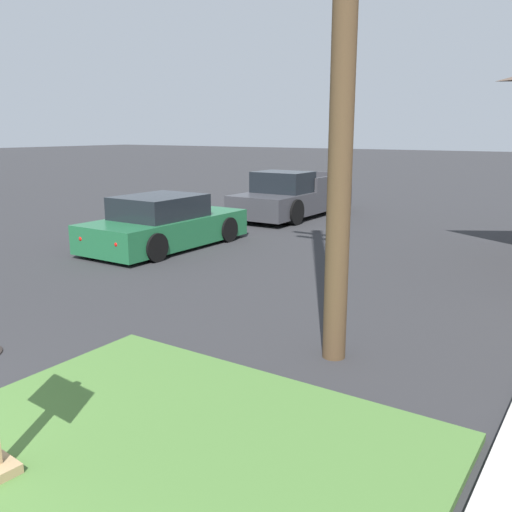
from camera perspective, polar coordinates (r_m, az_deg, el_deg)
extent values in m
cube|color=#477033|center=(4.58, -16.82, -23.50)|extent=(4.45, 5.14, 0.08)
cube|color=#1E6038|center=(13.32, -9.28, 2.69)|extent=(1.82, 4.18, 0.64)
cube|color=black|center=(13.09, -9.98, 4.97)|extent=(1.56, 1.93, 0.56)
cylinder|color=black|center=(14.85, -8.33, 3.37)|extent=(0.22, 0.62, 0.62)
cylinder|color=black|center=(13.79, -3.00, 2.76)|extent=(0.22, 0.62, 0.62)
cylinder|color=black|center=(13.06, -15.87, 1.72)|extent=(0.22, 0.62, 0.62)
cylinder|color=black|center=(11.84, -10.43, 0.89)|extent=(0.22, 0.62, 0.62)
sphere|color=white|center=(15.19, -5.60, 4.26)|extent=(0.14, 0.14, 0.14)
sphere|color=red|center=(12.32, -17.60, 1.72)|extent=(0.12, 0.12, 0.12)
sphere|color=white|center=(14.54, -2.26, 3.93)|extent=(0.14, 0.14, 0.14)
sphere|color=red|center=(11.51, -14.17, 1.18)|extent=(0.12, 0.12, 0.12)
cube|color=#38383D|center=(18.02, 3.92, 5.73)|extent=(1.91, 5.06, 0.68)
cube|color=black|center=(17.34, 2.79, 7.60)|extent=(1.66, 1.32, 0.68)
cube|color=#38383D|center=(18.33, 7.76, 7.53)|extent=(0.11, 2.12, 0.44)
cube|color=#38383D|center=(19.16, 2.91, 7.85)|extent=(0.11, 2.12, 0.44)
cube|color=#38383D|center=(20.15, 7.43, 8.01)|extent=(1.69, 0.11, 0.44)
cylinder|color=black|center=(16.30, 3.99, 4.55)|extent=(0.26, 0.76, 0.76)
cylinder|color=black|center=(17.21, -1.14, 5.03)|extent=(0.26, 0.76, 0.76)
cylinder|color=black|center=(18.98, 8.50, 5.62)|extent=(0.26, 0.76, 0.76)
cylinder|color=black|center=(19.77, 3.85, 6.01)|extent=(0.26, 0.76, 0.76)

